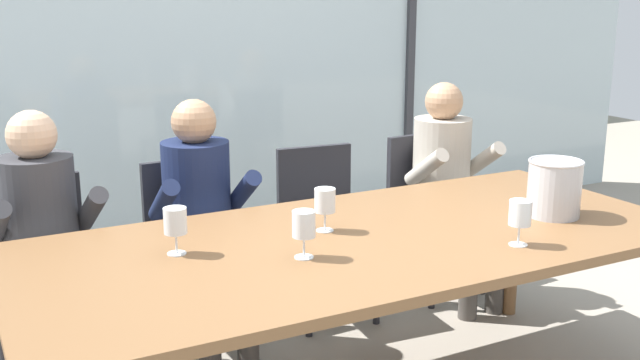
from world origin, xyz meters
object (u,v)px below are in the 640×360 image
Objects in this scene: wine_glass_near_bucket at (325,201)px; chair_near_curtain at (40,261)px; ice_bucket_primary at (554,187)px; person_navy_polo at (202,211)px; wine_glass_by_left_taster at (175,223)px; person_charcoal_jacket at (45,232)px; person_beige_jumper at (449,177)px; wine_glass_by_right_taster at (304,226)px; dining_table at (361,251)px; wine_glass_center_pour at (520,215)px; chair_left_of_center at (193,236)px; chair_center at (322,218)px; chair_right_of_center at (428,200)px.

chair_near_curtain is at bearing 138.95° from wine_glass_near_bucket.
chair_near_curtain is 3.68× the size of ice_bucket_primary.
person_navy_polo is at bearing -8.54° from chair_near_curtain.
ice_bucket_primary reaches higher than wine_glass_by_left_taster.
person_beige_jumper is (2.13, -0.00, 0.00)m from person_charcoal_jacket.
person_charcoal_jacket is 1.24m from wine_glass_by_right_taster.
wine_glass_by_left_taster and wine_glass_near_bucket have the same top height.
dining_table is 1.36m from person_charcoal_jacket.
wine_glass_near_bucket is at bearing 139.06° from wine_glass_center_pour.
person_navy_polo is 0.81m from wine_glass_by_left_taster.
person_beige_jumper is (1.43, -0.16, 0.17)m from chair_left_of_center.
person_charcoal_jacket reaches higher than ice_bucket_primary.
person_charcoal_jacket reaches higher than wine_glass_near_bucket.
chair_center and chair_right_of_center have the same top height.
chair_left_of_center is 0.71m from chair_center.
person_charcoal_jacket reaches higher than chair_right_of_center.
person_beige_jumper is 1.38m from wine_glass_near_bucket.
chair_near_curtain is 1.35m from wine_glass_near_bucket.
chair_center is 1.33m from wine_glass_by_right_taster.
chair_center is 1.29m from ice_bucket_primary.
ice_bucket_primary is 1.39× the size of wine_glass_near_bucket.
wine_glass_by_right_taster is (-0.30, -0.10, 0.18)m from dining_table.
chair_left_of_center is 1.00m from wine_glass_by_left_taster.
wine_glass_center_pour is at bearing -17.84° from wine_glass_by_right_taster.
wine_glass_near_bucket is at bearing -75.23° from chair_left_of_center.
wine_glass_by_right_taster is (0.77, -1.10, 0.36)m from chair_near_curtain.
chair_near_curtain is at bearing 91.76° from person_charcoal_jacket.
dining_table is at bearing -40.53° from chair_near_curtain.
chair_center is 5.11× the size of wine_glass_near_bucket.
chair_left_of_center is 0.99m from wine_glass_near_bucket.
chair_center is (0.35, 1.00, -0.18)m from dining_table.
chair_right_of_center is at bearing 67.09° from wine_glass_center_pour.
chair_left_of_center is at bearing 121.30° from wine_glass_center_pour.
ice_bucket_primary is (1.92, -0.98, 0.19)m from person_charcoal_jacket.
ice_bucket_primary is 0.99m from wine_glass_near_bucket.
wine_glass_center_pour is (0.12, -1.35, 0.36)m from chair_center.
dining_table is 2.98× the size of chair_near_curtain.
wine_glass_by_left_taster and wine_glass_center_pour have the same top height.
person_navy_polo is at bearing -163.88° from chair_center.
person_navy_polo is at bearing 112.64° from dining_table.
chair_right_of_center is 5.11× the size of wine_glass_by_right_taster.
chair_right_of_center reaches higher than dining_table.
person_beige_jumper is 1.91m from wine_glass_by_left_taster.
wine_glass_by_right_taster is at bearing -144.81° from person_beige_jumper.
person_beige_jumper is 6.94× the size of wine_glass_by_left_taster.
chair_right_of_center is 0.74× the size of person_charcoal_jacket.
chair_center is 0.74× the size of person_beige_jumper.
person_beige_jumper is at bearing -6.41° from chair_center.
chair_near_curtain and chair_left_of_center have the same top height.
chair_near_curtain and chair_center have the same top height.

